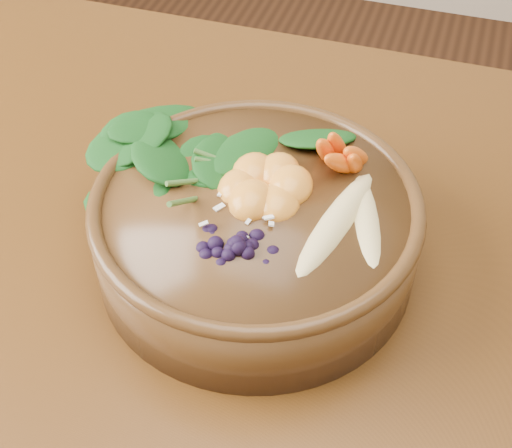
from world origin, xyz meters
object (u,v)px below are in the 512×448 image
(stoneware_bowl, at_px, (256,232))
(kale_heap, at_px, (232,129))
(dining_table, at_px, (433,423))
(mandarin_cluster, at_px, (265,174))
(blueberry_pile, at_px, (234,232))
(carrot_cluster, at_px, (342,124))
(banana_halves, at_px, (353,209))

(stoneware_bowl, distance_m, kale_heap, 0.09)
(stoneware_bowl, xyz_separation_m, kale_heap, (-0.04, 0.06, 0.06))
(dining_table, height_order, mandarin_cluster, mandarin_cluster)
(mandarin_cluster, xyz_separation_m, blueberry_pile, (-0.00, -0.08, 0.00))
(carrot_cluster, distance_m, blueberry_pile, 0.14)
(stoneware_bowl, xyz_separation_m, banana_halves, (0.08, 0.00, 0.05))
(dining_table, height_order, blueberry_pile, blueberry_pile)
(stoneware_bowl, height_order, mandarin_cluster, mandarin_cluster)
(carrot_cluster, bearing_deg, blueberry_pile, -109.55)
(stoneware_bowl, distance_m, mandarin_cluster, 0.06)
(kale_heap, distance_m, blueberry_pile, 0.13)
(carrot_cluster, height_order, banana_halves, carrot_cluster)
(kale_heap, relative_size, carrot_cluster, 2.37)
(kale_heap, xyz_separation_m, blueberry_pile, (0.04, -0.12, -0.00))
(kale_heap, bearing_deg, dining_table, -27.44)
(stoneware_bowl, bearing_deg, banana_halves, 0.80)
(blueberry_pile, bearing_deg, dining_table, 0.15)
(carrot_cluster, bearing_deg, banana_halves, -66.94)
(dining_table, distance_m, carrot_cluster, 0.28)
(dining_table, relative_size, kale_heap, 8.67)
(mandarin_cluster, relative_size, blueberry_pile, 0.69)
(dining_table, relative_size, stoneware_bowl, 5.68)
(kale_heap, bearing_deg, banana_halves, -25.49)
(stoneware_bowl, height_order, carrot_cluster, carrot_cluster)
(mandarin_cluster, bearing_deg, blueberry_pile, -91.21)
(mandarin_cluster, bearing_deg, stoneware_bowl, -98.29)
(kale_heap, xyz_separation_m, mandarin_cluster, (0.04, -0.04, -0.01))
(stoneware_bowl, relative_size, blueberry_pile, 2.16)
(banana_halves, distance_m, blueberry_pile, 0.10)
(stoneware_bowl, xyz_separation_m, blueberry_pile, (0.00, -0.06, 0.06))
(banana_halves, bearing_deg, mandarin_cluster, 170.25)
(carrot_cluster, bearing_deg, mandarin_cluster, -129.81)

